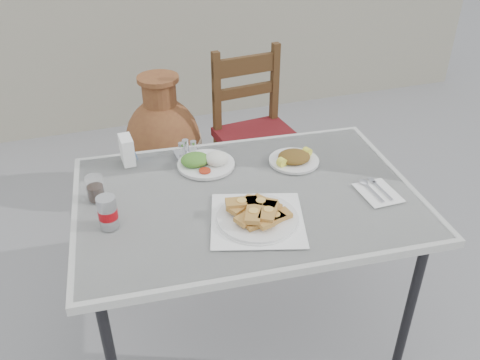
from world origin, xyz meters
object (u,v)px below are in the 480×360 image
object	(u,v)px
salad_chopped_plate	(294,158)
terracotta_urn	(164,144)
condiment_caddy	(187,150)
napkin_holder	(127,150)
chair	(256,134)
pide_plate	(257,213)
salad_rice_plate	(205,161)
cola_glass	(95,190)
cafe_table	(247,206)
soda_can	(108,212)

from	to	relation	value
salad_chopped_plate	terracotta_urn	world-z (taller)	salad_chopped_plate
salad_chopped_plate	condiment_caddy	bearing A→B (deg)	154.96
napkin_holder	chair	bearing A→B (deg)	33.60
pide_plate	condiment_caddy	distance (m)	0.54
salad_rice_plate	napkin_holder	bearing A→B (deg)	156.46
chair	salad_chopped_plate	bearing A→B (deg)	-104.68
cola_glass	napkin_holder	bearing A→B (deg)	57.85
cafe_table	condiment_caddy	world-z (taller)	condiment_caddy
soda_can	terracotta_urn	size ratio (longest dim) A/B	0.15
soda_can	chair	xyz separation A→B (m)	(0.90, 1.00, -0.34)
pide_plate	terracotta_urn	size ratio (longest dim) A/B	0.50
pide_plate	chair	distance (m)	1.23
cafe_table	cola_glass	bearing A→B (deg)	165.50
pide_plate	terracotta_urn	bearing A→B (deg)	93.80
napkin_holder	condiment_caddy	xyz separation A→B (m)	(0.25, -0.02, -0.03)
chair	terracotta_urn	distance (m)	0.59
condiment_caddy	napkin_holder	bearing A→B (deg)	174.74
pide_plate	soda_can	size ratio (longest dim) A/B	3.37
napkin_holder	condiment_caddy	size ratio (longest dim) A/B	1.09
salad_chopped_plate	soda_can	distance (m)	0.81
salad_rice_plate	salad_chopped_plate	bearing A→B (deg)	-13.36
terracotta_urn	soda_can	bearing A→B (deg)	-107.45
cola_glass	terracotta_urn	xyz separation A→B (m)	(0.43, 1.10, -0.45)
terracotta_urn	condiment_caddy	bearing A→B (deg)	-92.39
pide_plate	soda_can	bearing A→B (deg)	165.73
cafe_table	cola_glass	distance (m)	0.57
pide_plate	salad_chopped_plate	world-z (taller)	pide_plate
chair	salad_rice_plate	bearing A→B (deg)	-130.19
cola_glass	napkin_holder	distance (m)	0.28
soda_can	cafe_table	bearing A→B (deg)	4.59
soda_can	condiment_caddy	distance (m)	0.54
chair	pide_plate	bearing A→B (deg)	-115.70
soda_can	cola_glass	xyz separation A→B (m)	(-0.03, 0.18, -0.02)
salad_chopped_plate	chair	world-z (taller)	chair
cafe_table	salad_rice_plate	bearing A→B (deg)	111.34
salad_chopped_plate	cola_glass	xyz separation A→B (m)	(-0.81, -0.02, 0.02)
cafe_table	salad_rice_plate	xyz separation A→B (m)	(-0.10, 0.25, 0.08)
salad_chopped_plate	cola_glass	distance (m)	0.81
napkin_holder	terracotta_urn	bearing A→B (deg)	68.91
salad_rice_plate	condiment_caddy	size ratio (longest dim) A/B	2.24
cafe_table	pide_plate	world-z (taller)	pide_plate
cafe_table	napkin_holder	world-z (taller)	napkin_holder
salad_rice_plate	chair	size ratio (longest dim) A/B	0.24
condiment_caddy	chair	xyz separation A→B (m)	(0.53, 0.60, -0.31)
napkin_holder	chair	xyz separation A→B (m)	(0.78, 0.58, -0.34)
salad_chopped_plate	cola_glass	bearing A→B (deg)	-178.40
napkin_holder	pide_plate	bearing A→B (deg)	-58.43
salad_rice_plate	chair	xyz separation A→B (m)	(0.48, 0.71, -0.30)
soda_can	cola_glass	bearing A→B (deg)	99.01
cola_glass	pide_plate	bearing A→B (deg)	-30.42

